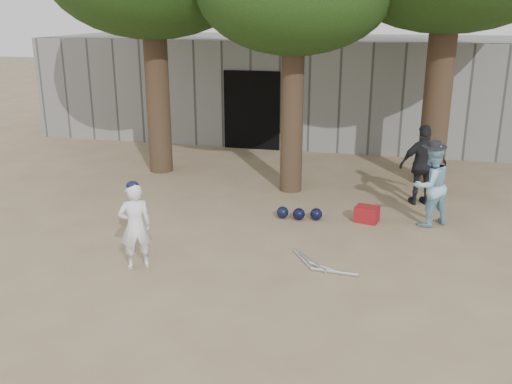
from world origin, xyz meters
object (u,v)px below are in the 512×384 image
(spectator_blue, at_px, (431,186))
(spectator_dark, at_px, (423,165))
(red_bag, at_px, (367,214))
(boy_player, at_px, (135,226))

(spectator_blue, xyz_separation_m, spectator_dark, (-0.10, 1.20, 0.06))
(spectator_blue, bearing_deg, red_bag, -30.75)
(spectator_dark, bearing_deg, boy_player, 25.58)
(boy_player, bearing_deg, spectator_dark, -168.30)
(spectator_dark, bearing_deg, red_bag, 34.37)
(boy_player, height_order, spectator_blue, spectator_blue)
(red_bag, bearing_deg, spectator_dark, 52.78)
(boy_player, height_order, spectator_dark, spectator_dark)
(spectator_dark, height_order, red_bag, spectator_dark)
(spectator_blue, height_order, spectator_dark, spectator_dark)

